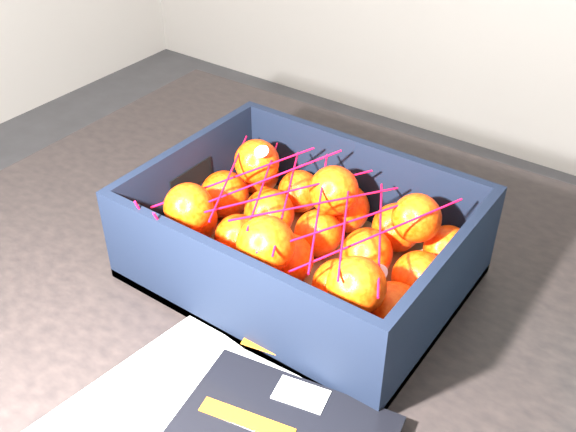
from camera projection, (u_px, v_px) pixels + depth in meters
The scene contains 4 objects.
table at pixel (345, 341), 0.92m from camera, with size 1.21×0.82×0.75m.
produce_crate at pixel (302, 248), 0.86m from camera, with size 0.39×0.29×0.13m.
clementine_heap at pixel (302, 241), 0.85m from camera, with size 0.37×0.27×0.12m.
mesh_net at pixel (291, 204), 0.81m from camera, with size 0.32×0.26×0.09m.
Camera 1 is at (0.65, -0.55, 1.33)m, focal length 42.36 mm.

